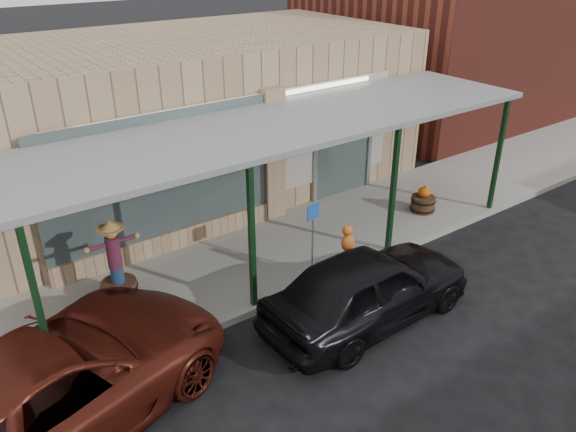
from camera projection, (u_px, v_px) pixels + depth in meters
ground at (401, 333)px, 10.26m from camera, size 120.00×120.00×0.00m
sidewalk at (286, 249)px, 12.83m from camera, size 40.00×3.20×0.15m
storefront at (187, 117)px, 15.22m from camera, size 12.00×6.25×4.20m
awning at (287, 126)px, 11.48m from camera, size 12.00×3.00×3.04m
block_buildings_near at (229, 41)px, 16.28m from camera, size 61.00×8.00×8.00m
barrel_scarecrow at (117, 275)px, 10.62m from camera, size 1.03×0.87×1.75m
barrel_pumpkin at (423, 202)px, 14.34m from camera, size 0.60×0.60×0.71m
handicap_sign at (313, 229)px, 11.37m from camera, size 0.33×0.07×1.58m
parked_sedan at (368, 287)px, 10.30m from camera, size 4.32×1.98×1.53m
car_maroon at (51, 387)px, 7.94m from camera, size 6.16×4.28×1.56m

